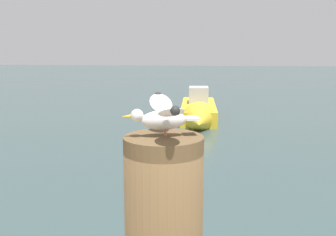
{
  "coord_description": "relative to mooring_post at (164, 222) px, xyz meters",
  "views": [
    {
      "loc": [
        0.41,
        -2.23,
        3.03
      ],
      "look_at": [
        0.21,
        -0.03,
        2.63
      ],
      "focal_mm": 42.44,
      "sensor_mm": 36.0,
      "label": 1
    }
  ],
  "objects": [
    {
      "name": "boat_yellow",
      "position": [
        0.01,
        13.98,
        -1.75
      ],
      "size": [
        1.49,
        5.49,
        1.6
      ],
      "color": "yellow",
      "rests_on": "ground_plane"
    },
    {
      "name": "seagull",
      "position": [
        -0.0,
        -0.0,
        0.57
      ],
      "size": [
        0.39,
        0.56,
        0.2
      ],
      "color": "tan",
      "rests_on": "mooring_post"
    },
    {
      "name": "mooring_post",
      "position": [
        0.0,
        0.0,
        0.0
      ],
      "size": [
        0.41,
        0.41,
        0.93
      ],
      "primitive_type": "cylinder",
      "color": "brown",
      "rests_on": "harbor_quay"
    }
  ]
}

